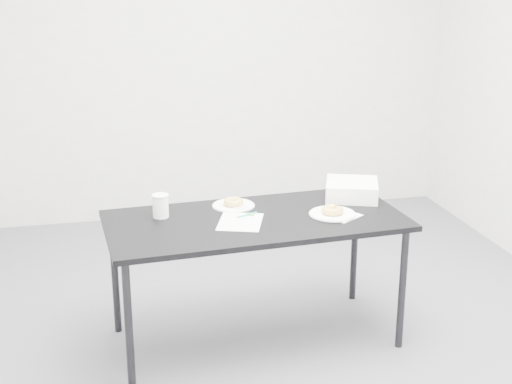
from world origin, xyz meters
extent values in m
plane|color=#535258|center=(0.00, 0.00, 0.00)|extent=(4.00, 4.00, 0.00)
cube|color=silver|center=(0.00, 2.00, 1.35)|extent=(4.00, 0.02, 2.70)
cube|color=black|center=(-0.07, -0.16, 0.70)|extent=(1.62, 0.84, 0.03)
cylinder|color=black|center=(-0.78, -0.52, 0.34)|extent=(0.04, 0.04, 0.69)
cylinder|color=black|center=(-0.82, 0.10, 0.34)|extent=(0.04, 0.04, 0.69)
cylinder|color=black|center=(0.67, -0.42, 0.34)|extent=(0.04, 0.04, 0.69)
cylinder|color=black|center=(0.63, 0.20, 0.34)|extent=(0.04, 0.04, 0.69)
cube|color=white|center=(-0.16, -0.20, 0.72)|extent=(0.30, 0.33, 0.00)
cube|color=green|center=(-0.09, -0.11, 0.72)|extent=(0.06, 0.06, 0.00)
cylinder|color=#0D958F|center=(-0.11, -0.12, 0.72)|extent=(0.12, 0.06, 0.01)
cube|color=white|center=(0.38, -0.23, 0.72)|extent=(0.24, 0.24, 0.00)
cylinder|color=white|center=(0.34, -0.21, 0.72)|extent=(0.25, 0.25, 0.01)
torus|color=gold|center=(0.34, -0.21, 0.75)|extent=(0.16, 0.16, 0.04)
cylinder|color=white|center=(-0.15, 0.06, 0.72)|extent=(0.24, 0.24, 0.01)
torus|color=gold|center=(-0.15, 0.06, 0.74)|extent=(0.13, 0.13, 0.04)
cylinder|color=white|center=(-0.56, -0.03, 0.78)|extent=(0.08, 0.08, 0.13)
cylinder|color=silver|center=(-0.12, 0.01, 0.72)|extent=(0.08, 0.08, 0.01)
cube|color=white|center=(0.54, 0.05, 0.77)|extent=(0.37, 0.37, 0.10)
camera|label=1|loc=(-0.86, -3.63, 2.00)|focal=50.00mm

